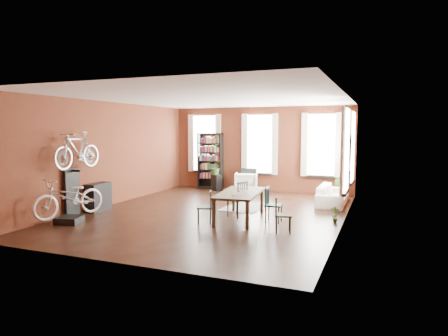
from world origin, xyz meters
The scene contains 19 objects.
room centered at (0.25, 0.62, 2.14)m, with size 9.00×9.04×3.22m.
dining_table centered at (0.95, -0.48, 0.36)m, with size 0.97×2.14×0.73m, color #443929.
dining_chair_a centered at (0.26, -1.20, 0.41)m, with size 0.38×0.38×0.82m, color #1B3D3B.
dining_chair_b centered at (0.77, -0.17, 0.48)m, with size 0.44×0.44×0.96m, color black.
dining_chair_c centered at (2.31, -1.36, 0.41)m, with size 0.38×0.38×0.82m, color black.
dining_chair_d centered at (1.85, -0.43, 0.44)m, with size 0.41×0.41×0.89m, color #1B3A3B.
bookshelf centered at (-2.00, 4.30, 1.10)m, with size 1.00×0.32×2.20m, color black.
white_armchair centered at (-0.32, 3.78, 0.42)m, with size 0.81×0.76×0.83m, color white.
cream_sofa centered at (2.95, 2.60, 0.41)m, with size 2.08×0.61×0.81m, color beige.
striped_rug centered at (0.55, 1.19, 0.01)m, with size 1.11×1.78×0.01m, color black.
bike_trainer centered at (-2.91, -2.46, 0.08)m, with size 0.57×0.57×0.17m, color black.
bike_wall_rack centered at (-3.40, -1.80, 0.65)m, with size 0.16×0.60×1.30m, color black.
console_table centered at (-3.28, -0.90, 0.40)m, with size 0.40×0.80×0.80m, color black.
plant_stand centered at (-1.55, 3.88, 0.31)m, with size 0.31×0.31×0.61m, color black.
plant_by_sofa centered at (2.97, 3.78, 0.16)m, with size 0.40×0.72×0.32m, color #2F5F26.
plant_small centered at (3.30, 0.03, 0.08)m, with size 0.22×0.42×0.15m, color #335F26.
bicycle_floor centered at (-2.87, -2.45, 1.11)m, with size 0.66×1.00×1.90m, color beige.
bicycle_hung centered at (-3.15, -1.80, 2.13)m, with size 0.47×1.00×1.66m, color #A5A8AD.
plant_on_stand centered at (-1.59, 3.88, 0.84)m, with size 0.52×0.58×0.45m, color #2F5B24.
Camera 1 is at (4.38, -10.16, 2.35)m, focal length 32.00 mm.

